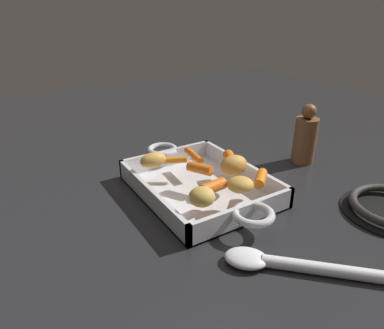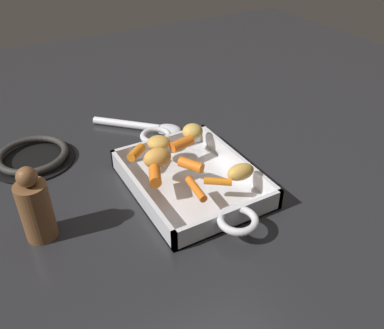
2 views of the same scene
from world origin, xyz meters
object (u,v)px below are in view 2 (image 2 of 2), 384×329
Objects in this scene: baby_carrot_long at (155,176)px; baby_carrot_northwest at (136,153)px; baby_carrot_northeast at (182,144)px; baby_carrot_southwest at (196,189)px; roasting_dish at (191,180)px; potato_corner at (193,131)px; serving_spoon at (146,127)px; potato_halved at (159,143)px; potato_near_roast at (241,172)px; pepper_mill at (35,208)px; baby_carrot_short at (218,181)px; potato_whole at (157,158)px; stove_burner_rear at (33,157)px; baby_carrot_center_right at (189,165)px.

baby_carrot_northwest is at bearing 178.50° from baby_carrot_long.
baby_carrot_northeast reaches higher than baby_carrot_southwest.
roasting_dish is 0.09m from baby_carrot_long.
potato_corner reaches higher than serving_spoon.
potato_corner reaches higher than baby_carrot_northeast.
potato_corner is 0.09m from potato_halved.
pepper_mill reaches higher than potato_near_roast.
baby_carrot_short is 0.12m from baby_carrot_long.
baby_carrot_southwest is 1.21× the size of potato_near_roast.
pepper_mill reaches higher than baby_carrot_long.
potato_whole reaches higher than potato_halved.
baby_carrot_southwest is at bearing 16.24° from baby_carrot_northwest.
potato_whole is 1.16× the size of potato_halved.
baby_carrot_short is 0.34m from pepper_mill.
potato_halved is 0.27× the size of stove_burner_rear.
serving_spoon is at bearing 162.10° from potato_whole.
baby_carrot_northeast reaches higher than stove_burner_rear.
baby_carrot_northwest is 0.06m from potato_whole.
baby_carrot_long is at bearing -117.00° from potato_near_roast.
roasting_dish is at bearing -49.82° from serving_spoon.
baby_carrot_southwest is (0.07, 0.05, -0.00)m from baby_carrot_long.
pepper_mill is (0.09, -0.23, 0.01)m from baby_carrot_northwest.
baby_carrot_long reaches higher than baby_carrot_center_right.
baby_carrot_long is at bearing -30.90° from potato_whole.
baby_carrot_short is at bearing -45.67° from serving_spoon.
potato_near_roast is 0.30× the size of serving_spoon.
stove_burner_rear is 1.26× the size of pepper_mill.
potato_corner is 0.14m from potato_whole.
baby_carrot_long is 1.05× the size of baby_carrot_northwest.
baby_carrot_northeast is 0.09m from potato_whole.
potato_corner is at bearing 122.88° from baby_carrot_northeast.
baby_carrot_long is at bearing -1.50° from baby_carrot_northwest.
potato_whole reaches higher than stove_burner_rear.
potato_near_roast is at bearing 86.33° from baby_carrot_southwest.
potato_near_roast reaches higher than baby_carrot_center_right.
baby_carrot_center_right and baby_carrot_northwest have the same top height.
baby_carrot_center_right is at bearing 45.16° from stove_burner_rear.
pepper_mill is at bearing -74.55° from potato_corner.
potato_corner is 0.17m from serving_spoon.
baby_carrot_northwest reaches higher than baby_carrot_southwest.
potato_halved is 0.34× the size of pepper_mill.
baby_carrot_center_right is 0.08m from baby_carrot_northeast.
potato_near_roast is at bearing 77.54° from pepper_mill.
potato_near_roast is (0.19, 0.00, -0.00)m from potato_corner.
potato_whole is 0.25m from pepper_mill.
roasting_dish is at bearing 90.71° from baby_carrot_long.
potato_halved is (0.00, -0.09, -0.00)m from potato_corner.
baby_carrot_short is 1.16× the size of potato_corner.
pepper_mill is (-0.01, -0.31, 0.05)m from roasting_dish.
baby_carrot_northwest is at bearing -140.11° from potato_near_roast.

